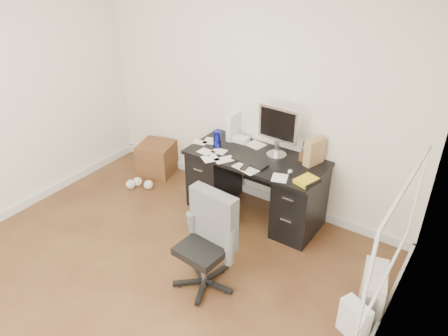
# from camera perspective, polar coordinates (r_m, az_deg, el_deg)

# --- Properties ---
(ground) EXTENTS (4.00, 4.00, 0.00)m
(ground) POSITION_cam_1_polar(r_m,az_deg,el_deg) (4.24, -11.73, -15.34)
(ground) COLOR #422215
(ground) RESTS_ON ground
(room_shell) EXTENTS (4.02, 4.02, 2.71)m
(room_shell) POSITION_cam_1_polar(r_m,az_deg,el_deg) (3.29, -13.92, 5.54)
(room_shell) COLOR white
(room_shell) RESTS_ON ground
(desk) EXTENTS (1.50, 0.70, 0.75)m
(desk) POSITION_cam_1_polar(r_m,az_deg,el_deg) (4.86, 4.08, -2.10)
(desk) COLOR black
(desk) RESTS_ON ground
(loose_papers) EXTENTS (1.10, 0.60, 0.00)m
(loose_papers) POSITION_cam_1_polar(r_m,az_deg,el_deg) (4.73, 1.83, 1.95)
(loose_papers) COLOR silver
(loose_papers) RESTS_ON desk
(lcd_monitor) EXTENTS (0.46, 0.27, 0.57)m
(lcd_monitor) POSITION_cam_1_polar(r_m,az_deg,el_deg) (4.59, 7.06, 4.71)
(lcd_monitor) COLOR silver
(lcd_monitor) RESTS_ON desk
(keyboard) EXTENTS (0.41, 0.18, 0.02)m
(keyboard) POSITION_cam_1_polar(r_m,az_deg,el_deg) (4.55, 3.38, 0.82)
(keyboard) COLOR black
(keyboard) RESTS_ON desk
(computer_mouse) EXTENTS (0.06, 0.06, 0.05)m
(computer_mouse) POSITION_cam_1_polar(r_m,az_deg,el_deg) (4.38, 8.61, -0.49)
(computer_mouse) COLOR silver
(computer_mouse) RESTS_ON desk
(travel_mug) EXTENTS (0.10, 0.10, 0.20)m
(travel_mug) POSITION_cam_1_polar(r_m,az_deg,el_deg) (4.82, -0.92, 3.80)
(travel_mug) COLOR navy
(travel_mug) RESTS_ON desk
(white_binder) EXTENTS (0.14, 0.28, 0.31)m
(white_binder) POSITION_cam_1_polar(r_m,az_deg,el_deg) (5.01, 1.34, 5.59)
(white_binder) COLOR white
(white_binder) RESTS_ON desk
(magazine_file) EXTENTS (0.18, 0.26, 0.28)m
(magazine_file) POSITION_cam_1_polar(r_m,az_deg,el_deg) (4.56, 11.75, 2.11)
(magazine_file) COLOR #A97951
(magazine_file) RESTS_ON desk
(pen_cup) EXTENTS (0.11, 0.11, 0.23)m
(pen_cup) POSITION_cam_1_polar(r_m,az_deg,el_deg) (4.60, 10.48, 2.20)
(pen_cup) COLOR #533417
(pen_cup) RESTS_ON desk
(yellow_book) EXTENTS (0.23, 0.26, 0.04)m
(yellow_book) POSITION_cam_1_polar(r_m,az_deg,el_deg) (4.28, 10.77, -1.64)
(yellow_book) COLOR gold
(yellow_book) RESTS_ON desk
(paper_remote) EXTENTS (0.32, 0.28, 0.02)m
(paper_remote) POSITION_cam_1_polar(r_m,az_deg,el_deg) (4.46, 3.08, 0.17)
(paper_remote) COLOR silver
(paper_remote) RESTS_ON desk
(office_chair) EXTENTS (0.57, 0.57, 0.94)m
(office_chair) POSITION_cam_1_polar(r_m,az_deg,el_deg) (3.90, -2.73, -9.94)
(office_chair) COLOR #4E514E
(office_chair) RESTS_ON ground
(pc_tower) EXTENTS (0.28, 0.45, 0.42)m
(pc_tower) POSITION_cam_1_polar(r_m,az_deg,el_deg) (4.05, 18.79, -15.05)
(pc_tower) COLOR beige
(pc_tower) RESTS_ON ground
(shopping_bag) EXTENTS (0.30, 0.26, 0.33)m
(shopping_bag) POSITION_cam_1_polar(r_m,az_deg,el_deg) (3.85, 16.65, -18.47)
(shopping_bag) COLOR white
(shopping_bag) RESTS_ON ground
(wicker_basket) EXTENTS (0.52, 0.52, 0.42)m
(wicker_basket) POSITION_cam_1_polar(r_m,az_deg,el_deg) (5.82, -8.75, 1.26)
(wicker_basket) COLOR #513018
(wicker_basket) RESTS_ON ground
(desk_printer) EXTENTS (0.38, 0.33, 0.21)m
(desk_printer) POSITION_cam_1_polar(r_m,az_deg,el_deg) (4.85, -1.01, -6.30)
(desk_printer) COLOR slate
(desk_printer) RESTS_ON ground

